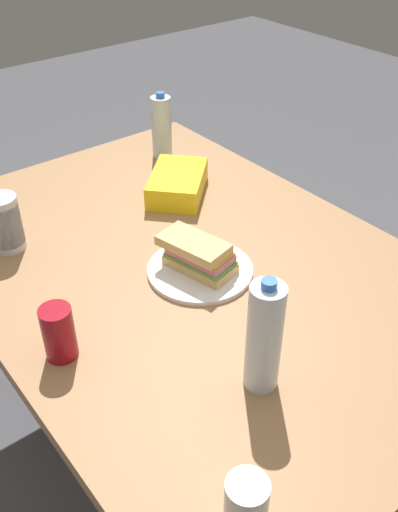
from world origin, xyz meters
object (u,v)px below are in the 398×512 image
dining_table (187,289)px  soda_can_red (59,333)px  paper_plate (199,270)px  plastic_cup_stack (5,223)px  soda_can_silver (246,509)px  sandwich (197,255)px  chip_bag (177,183)px  water_bottle_spare (264,337)px  water_bottle_tall (162,127)px

dining_table → soda_can_red: bearing=103.4°
dining_table → paper_plate: size_ratio=5.61×
plastic_cup_stack → soda_can_silver: bearing=178.2°
paper_plate → sandwich: (0.00, 0.00, 0.05)m
paper_plate → chip_bag: chip_bag is taller
paper_plate → soda_can_red: size_ratio=2.13×
water_bottle_spare → soda_can_silver: size_ratio=2.08×
water_bottle_spare → water_bottle_tall: bearing=-24.8°
soda_can_red → soda_can_silver: same height
water_bottle_tall → plastic_cup_stack: (-0.19, 0.62, -0.03)m
sandwich → plastic_cup_stack: 0.50m
soda_can_red → plastic_cup_stack: 0.44m
soda_can_red → chip_bag: (0.38, -0.58, -0.03)m
sandwich → plastic_cup_stack: bearing=39.1°
plastic_cup_stack → paper_plate: bearing=-140.9°
soda_can_red → chip_bag: size_ratio=0.53×
water_bottle_tall → soda_can_silver: size_ratio=1.78×
chip_bag → soda_can_silver: soda_can_silver is taller
chip_bag → soda_can_silver: 1.04m
sandwich → chip_bag: size_ratio=0.85×
dining_table → water_bottle_spare: size_ratio=5.75×
sandwich → dining_table: bearing=-6.7°
sandwich → soda_can_silver: 0.65m
paper_plate → chip_bag: size_ratio=1.13×
sandwich → water_bottle_spare: water_bottle_spare is taller
dining_table → paper_plate: (-0.05, 0.00, 0.09)m
sandwich → soda_can_red: bearing=96.4°
sandwich → soda_can_red: soda_can_red is taller
paper_plate → dining_table: bearing=-3.5°
chip_bag → plastic_cup_stack: bearing=131.5°
paper_plate → water_bottle_spare: 0.39m
water_bottle_spare → sandwich: bearing=-19.0°
chip_bag → paper_plate: bearing=-162.1°
dining_table → soda_can_silver: bearing=149.7°
dining_table → soda_can_red: (-0.09, 0.40, 0.15)m
paper_plate → sandwich: sandwich is taller
dining_table → soda_can_silver: soda_can_silver is taller
sandwich → water_bottle_spare: (-0.35, 0.12, 0.07)m
dining_table → water_bottle_spare: (-0.40, 0.13, 0.21)m
paper_plate → chip_bag: bearing=-29.1°
soda_can_silver → plastic_cup_stack: bearing=-1.8°
sandwich → soda_can_silver: size_ratio=1.61×
dining_table → soda_can_red: size_ratio=11.97×
soda_can_red → water_bottle_tall: water_bottle_tall is taller
dining_table → plastic_cup_stack: (0.34, 0.32, 0.16)m
dining_table → water_bottle_tall: water_bottle_tall is taller
paper_plate → plastic_cup_stack: bearing=39.1°
chip_bag → water_bottle_tall: bearing=21.3°
dining_table → sandwich: size_ratio=7.44×
soda_can_red → water_bottle_tall: size_ratio=0.56×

